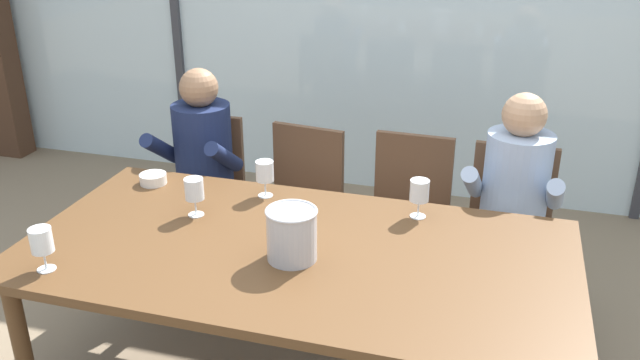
{
  "coord_description": "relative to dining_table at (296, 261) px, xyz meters",
  "views": [
    {
      "loc": [
        0.75,
        -2.21,
        2.04
      ],
      "look_at": [
        0.0,
        0.35,
        0.88
      ],
      "focal_mm": 37.3,
      "sensor_mm": 36.0,
      "label": 1
    }
  ],
  "objects": [
    {
      "name": "ground",
      "position": [
        0.0,
        1.0,
        -0.67
      ],
      "size": [
        14.0,
        14.0,
        0.0
      ],
      "primitive_type": "plane",
      "color": "#847056"
    },
    {
      "name": "window_glass_panel",
      "position": [
        0.0,
        2.29,
        0.63
      ],
      "size": [
        7.41,
        0.03,
        2.6
      ],
      "primitive_type": "cube",
      "color": "silver",
      "rests_on": "ground"
    },
    {
      "name": "window_mullion_left",
      "position": [
        -1.67,
        2.27,
        0.63
      ],
      "size": [
        0.06,
        0.06,
        2.6
      ],
      "primitive_type": "cube",
      "color": "#38383D",
      "rests_on": "ground"
    },
    {
      "name": "dining_table",
      "position": [
        0.0,
        0.0,
        0.0
      ],
      "size": [
        2.21,
        1.13,
        0.73
      ],
      "color": "brown",
      "rests_on": "ground"
    },
    {
      "name": "chair_near_curtain",
      "position": [
        -0.89,
        0.99,
        -0.17
      ],
      "size": [
        0.46,
        0.46,
        0.86
      ],
      "rotation": [
        0.0,
        0.0,
        0.04
      ],
      "color": "brown",
      "rests_on": "ground"
    },
    {
      "name": "chair_left_of_center",
      "position": [
        -0.29,
        0.96,
        -0.17
      ],
      "size": [
        0.5,
        0.5,
        0.86
      ],
      "rotation": [
        0.0,
        0.0,
        -0.13
      ],
      "color": "brown",
      "rests_on": "ground"
    },
    {
      "name": "chair_center",
      "position": [
        0.3,
        0.99,
        -0.17
      ],
      "size": [
        0.45,
        0.45,
        0.86
      ],
      "rotation": [
        0.0,
        0.0,
        -0.03
      ],
      "color": "brown",
      "rests_on": "ground"
    },
    {
      "name": "chair_right_of_center",
      "position": [
        0.83,
        0.98,
        -0.17
      ],
      "size": [
        0.45,
        0.45,
        0.86
      ],
      "rotation": [
        0.0,
        0.0,
        -0.02
      ],
      "color": "brown",
      "rests_on": "ground"
    },
    {
      "name": "person_navy_polo",
      "position": [
        -0.84,
        0.84,
        0.01
      ],
      "size": [
        0.47,
        0.62,
        1.18
      ],
      "rotation": [
        0.0,
        0.0,
        -0.04
      ],
      "color": "#192347",
      "rests_on": "ground"
    },
    {
      "name": "person_pale_blue_shirt",
      "position": [
        0.83,
        0.84,
        0.01
      ],
      "size": [
        0.49,
        0.63,
        1.18
      ],
      "rotation": [
        0.0,
        0.0,
        -0.1
      ],
      "color": "#9EB2D1",
      "rests_on": "ground"
    },
    {
      "name": "ice_bucket_primary",
      "position": [
        0.01,
        -0.08,
        0.17
      ],
      "size": [
        0.2,
        0.2,
        0.21
      ],
      "color": "#B7B7BC",
      "rests_on": "dining_table"
    },
    {
      "name": "tasting_bowl",
      "position": [
        -0.87,
        0.41,
        0.09
      ],
      "size": [
        0.13,
        0.13,
        0.05
      ],
      "primitive_type": "cylinder",
      "color": "silver",
      "rests_on": "dining_table"
    },
    {
      "name": "wine_glass_by_left_taster",
      "position": [
        0.43,
        0.41,
        0.19
      ],
      "size": [
        0.08,
        0.08,
        0.17
      ],
      "color": "silver",
      "rests_on": "dining_table"
    },
    {
      "name": "wine_glass_near_bucket",
      "position": [
        -0.51,
        0.16,
        0.19
      ],
      "size": [
        0.08,
        0.08,
        0.17
      ],
      "color": "silver",
      "rests_on": "dining_table"
    },
    {
      "name": "wine_glass_center_pour",
      "position": [
        -0.29,
        0.43,
        0.18
      ],
      "size": [
        0.08,
        0.08,
        0.17
      ],
      "color": "silver",
      "rests_on": "dining_table"
    },
    {
      "name": "wine_glass_by_right_taster",
      "position": [
        -0.85,
        -0.42,
        0.18
      ],
      "size": [
        0.08,
        0.08,
        0.17
      ],
      "color": "silver",
      "rests_on": "dining_table"
    }
  ]
}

